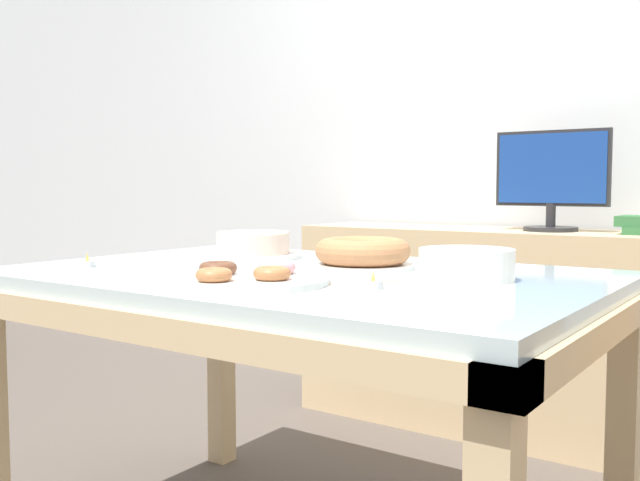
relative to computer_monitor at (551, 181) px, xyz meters
The scene contains 11 objects.
wall_back 0.48m from the computer_monitor, 124.97° to the left, with size 8.00×0.10×2.60m, color silver.
dining_table 1.36m from the computer_monitor, 99.19° to the right, with size 1.46×0.99×0.76m.
sideboard 0.63m from the computer_monitor, behind, with size 1.59×0.44×0.80m.
computer_monitor is the anchor object (origin of this frame).
cake_chocolate_round 1.25m from the computer_monitor, 115.14° to the right, with size 0.28×0.28×0.08m.
cake_golden_bundt 1.19m from the computer_monitor, 95.58° to the right, with size 0.26×0.26×0.08m.
pastry_platter 1.58m from the computer_monitor, 96.18° to the right, with size 0.35×0.35×0.04m.
plate_stack 1.26m from the computer_monitor, 81.14° to the right, with size 0.21×0.21×0.07m.
tealight_near_cakes 1.49m from the computer_monitor, 86.35° to the right, with size 0.04×0.04×0.04m.
tealight_near_front 1.72m from the computer_monitor, 114.74° to the right, with size 0.04×0.04×0.04m.
tealight_right_edge 0.93m from the computer_monitor, 84.08° to the right, with size 0.04×0.04×0.04m.
Camera 1 is at (1.03, -1.39, 0.97)m, focal length 40.00 mm.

